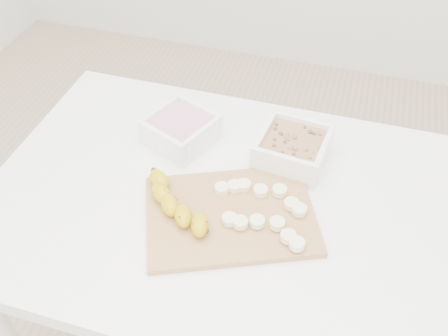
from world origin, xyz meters
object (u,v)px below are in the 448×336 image
(bowl_yogurt, at_px, (181,129))
(cutting_board, at_px, (231,215))
(bowl_granola, at_px, (293,148))
(banana, at_px, (177,204))
(table, at_px, (220,226))

(bowl_yogurt, height_order, cutting_board, bowl_yogurt)
(bowl_granola, bearing_deg, cutting_board, -112.64)
(cutting_board, distance_m, banana, 0.11)
(bowl_yogurt, relative_size, cutting_board, 0.54)
(banana, bearing_deg, bowl_yogurt, 66.92)
(bowl_yogurt, xyz_separation_m, cutting_board, (0.18, -0.20, -0.03))
(bowl_granola, bearing_deg, bowl_yogurt, -178.29)
(table, relative_size, banana, 5.05)
(bowl_yogurt, relative_size, banana, 0.92)
(bowl_granola, bearing_deg, table, -127.51)
(bowl_yogurt, bearing_deg, table, -46.89)
(bowl_granola, xyz_separation_m, cutting_board, (-0.09, -0.20, -0.03))
(bowl_granola, distance_m, banana, 0.30)
(banana, bearing_deg, table, 3.80)
(bowl_yogurt, distance_m, bowl_granola, 0.26)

